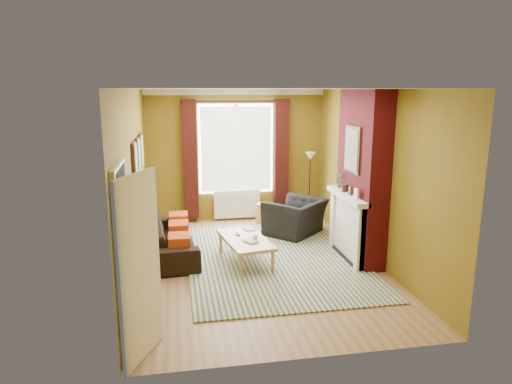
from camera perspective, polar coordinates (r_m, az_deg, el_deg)
ground at (r=7.57m, az=0.33°, el=-8.94°), size 5.50×5.50×0.00m
room_walls at (r=7.58m, az=4.63°, el=1.93°), size 3.82×5.54×2.83m
striped_rug at (r=7.78m, az=2.14°, el=-8.24°), size 2.87×3.96×0.02m
sofa at (r=7.97m, az=-10.66°, el=-5.78°), size 0.94×2.07×0.59m
armchair at (r=8.96m, az=4.92°, el=-3.18°), size 1.42×1.42×0.70m
coffee_table at (r=7.47m, az=-1.37°, el=-6.12°), size 0.85×1.37×0.43m
wicker_stool at (r=9.72m, az=1.02°, el=-2.68°), size 0.41×0.41×0.43m
floor_lamp at (r=9.83m, az=6.77°, el=3.14°), size 0.29×0.29×1.49m
book_a at (r=7.24m, az=-1.30°, el=-6.25°), size 0.28×0.31×0.02m
book_b at (r=7.90m, az=-1.58°, el=-4.66°), size 0.22×0.27×0.02m
mug at (r=7.32m, az=-0.04°, el=-5.81°), size 0.12×0.12×0.08m
tv_remote at (r=7.63m, az=-2.29°, el=-5.29°), size 0.06×0.16×0.02m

